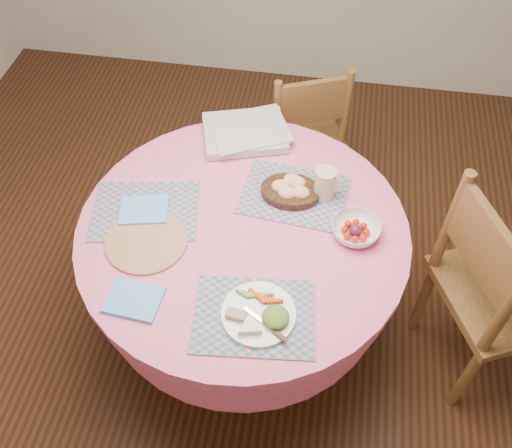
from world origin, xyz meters
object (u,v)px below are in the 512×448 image
Objects in this scene: latte_mug at (325,184)px; chair_right at (493,290)px; bread_bowl at (291,189)px; fruit_bowl at (356,230)px; dining_table at (244,258)px; dinner_plate at (261,314)px; wicker_trivet at (147,241)px; chair_back at (301,132)px.

chair_right is at bearing -14.79° from latte_mug.
fruit_bowl is (0.26, -0.15, -0.01)m from bread_bowl.
dining_table is 9.45× the size of latte_mug.
dining_table is 0.44m from dinner_plate.
chair_right is 4.57× the size of fruit_bowl.
bread_bowl is at bearing 87.03° from dinner_plate.
latte_mug is at bearing 28.19° from wicker_trivet.
dinner_plate is at bearing -92.97° from bread_bowl.
latte_mug is at bearing 126.88° from fruit_bowl.
bread_bowl is 0.13m from latte_mug.
dining_table is 0.44m from latte_mug.
chair_back is at bearing 91.63° from bread_bowl.
fruit_bowl is at bearing 4.54° from dining_table.
bread_bowl is (0.49, 0.31, 0.03)m from wicker_trivet.
fruit_bowl is (-0.56, 0.01, 0.24)m from chair_right.
dinner_plate is at bearing 66.66° from chair_back.
wicker_trivet is (-0.33, -0.12, 0.20)m from dining_table.
chair_back is at bearing 102.06° from latte_mug.
dinner_plate is 1.10× the size of fruit_bowl.
wicker_trivet is 0.52m from dinner_plate.
dining_table is 5.39× the size of bread_bowl.
latte_mug reaches higher than dining_table.
fruit_bowl reaches higher than wicker_trivet.
wicker_trivet is 0.58m from bread_bowl.
chair_back is at bearing 65.45° from wicker_trivet.
chair_right reaches higher than bread_bowl.
chair_right is 0.96m from dinner_plate.
chair_right is 1.33m from wicker_trivet.
fruit_bowl is (0.13, -0.17, -0.04)m from latte_mug.
latte_mug is 0.22m from fruit_bowl.
dinner_plate is (0.46, -0.24, 0.02)m from wicker_trivet.
chair_back reaches higher than fruit_bowl.
chair_back reaches higher than bread_bowl.
dinner_plate reaches higher than wicker_trivet.
chair_right is (0.97, 0.02, -0.02)m from dining_table.
wicker_trivet is 1.30× the size of bread_bowl.
chair_right is 4.15× the size of dinner_plate.
wicker_trivet is 1.22× the size of dinner_plate.
chair_right is at bearing 110.81° from chair_back.
dinner_plate is (0.13, -0.37, 0.22)m from dining_table.
bread_bowl is (0.03, 0.56, 0.01)m from dinner_plate.
chair_back is 0.96m from fruit_bowl.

